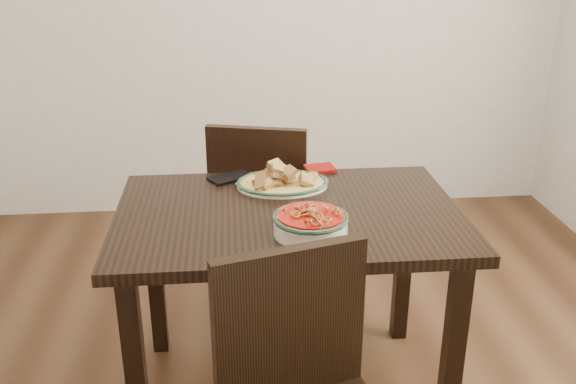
{
  "coord_description": "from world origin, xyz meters",
  "views": [
    {
      "loc": [
        -0.23,
        -2.02,
        1.63
      ],
      "look_at": [
        -0.04,
        -0.02,
        0.81
      ],
      "focal_mm": 40.0,
      "sensor_mm": 36.0,
      "label": 1
    }
  ],
  "objects": [
    {
      "name": "noodle_bowl",
      "position": [
        0.01,
        -0.22,
        0.79
      ],
      "size": [
        0.24,
        0.24,
        0.08
      ],
      "color": "beige",
      "rests_on": "dining_table"
    },
    {
      "name": "chair_far",
      "position": [
        -0.1,
        0.59,
        0.5
      ],
      "size": [
        0.51,
        0.51,
        0.89
      ],
      "rotation": [
        0.0,
        0.0,
        2.89
      ],
      "color": "black",
      "rests_on": "ground"
    },
    {
      "name": "dining_table",
      "position": [
        -0.04,
        -0.04,
        0.65
      ],
      "size": [
        1.17,
        0.78,
        0.75
      ],
      "color": "black",
      "rests_on": "ground"
    },
    {
      "name": "smartphone",
      "position": [
        -0.24,
        0.28,
        0.76
      ],
      "size": [
        0.18,
        0.16,
        0.01
      ],
      "primitive_type": "cube",
      "rotation": [
        0.0,
        0.0,
        0.55
      ],
      "color": "black",
      "rests_on": "dining_table"
    },
    {
      "name": "fish_plate",
      "position": [
        -0.05,
        0.19,
        0.79
      ],
      "size": [
        0.34,
        0.26,
        0.11
      ],
      "color": "beige",
      "rests_on": "dining_table"
    },
    {
      "name": "floor",
      "position": [
        0.0,
        0.0,
        0.0
      ],
      "size": [
        3.5,
        3.5,
        0.0
      ],
      "primitive_type": "plane",
      "color": "#372011",
      "rests_on": "ground"
    },
    {
      "name": "napkin",
      "position": [
        0.12,
        0.35,
        0.76
      ],
      "size": [
        0.13,
        0.11,
        0.01
      ],
      "primitive_type": "cube",
      "rotation": [
        0.0,
        0.0,
        0.15
      ],
      "color": "maroon",
      "rests_on": "dining_table"
    }
  ]
}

